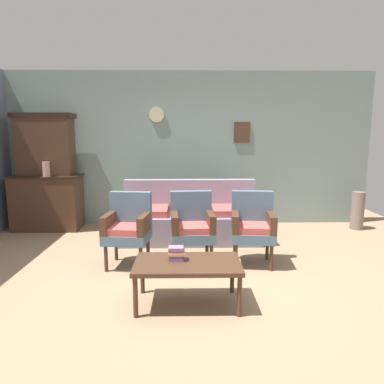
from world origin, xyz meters
The scene contains 12 objects.
ground_plane centered at (0.00, 0.00, 0.00)m, with size 7.68×7.68×0.00m, color #997A5B.
wall_back_with_decor centered at (0.00, 2.63, 1.35)m, with size 6.40×0.09×2.70m.
side_cabinet centered at (-2.46, 2.25, 0.47)m, with size 1.16×0.55×0.93m.
cabinet_upper_hutch centered at (-2.46, 2.33, 1.45)m, with size 0.99×0.38×1.03m.
vase_on_cabinet centered at (-2.37, 2.07, 1.05)m, with size 0.11×0.11×0.24m, color tan.
floral_couch centered at (-0.03, 1.62, 0.32)m, with size 2.09×0.81×0.90m.
armchair_near_cabinet centered at (-0.80, 0.56, 0.50)m, with size 0.57×0.54×0.90m.
armchair_by_doorway centered at (-0.01, 0.60, 0.50)m, with size 0.56×0.53×0.90m.
armchair_near_couch_end centered at (0.74, 0.60, 0.50)m, with size 0.57×0.54×0.90m.
coffee_table centered at (-0.07, -0.46, 0.38)m, with size 1.00×0.56×0.42m.
book_stack_on_table centered at (-0.18, -0.42, 0.49)m, with size 0.16×0.11×0.13m.
floor_vase_by_wall centered at (2.85, 2.15, 0.32)m, with size 0.21×0.21×0.65m, color #78665A.
Camera 1 is at (-0.08, -3.53, 1.60)m, focal length 32.00 mm.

